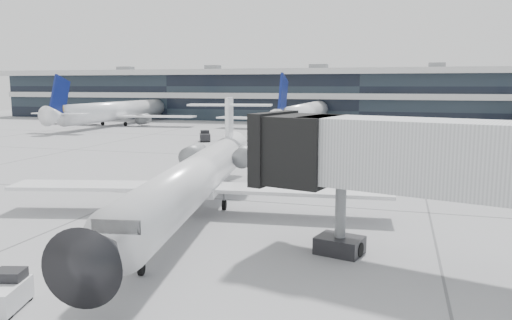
% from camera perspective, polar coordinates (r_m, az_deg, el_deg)
% --- Properties ---
extents(ground, '(220.00, 220.00, 0.00)m').
position_cam_1_polar(ground, '(33.69, 1.87, -4.88)').
color(ground, gray).
rests_on(ground, ground).
extents(terminal, '(170.00, 22.00, 10.00)m').
position_cam_1_polar(terminal, '(114.08, 12.15, 6.98)').
color(terminal, black).
rests_on(terminal, ground).
extents(bg_jet_left, '(32.00, 40.00, 9.60)m').
position_cam_1_polar(bg_jet_left, '(101.99, -15.32, 3.89)').
color(bg_jet_left, white).
rests_on(bg_jet_left, ground).
extents(bg_jet_center, '(32.00, 40.00, 9.60)m').
position_cam_1_polar(bg_jet_center, '(88.58, 5.62, 3.48)').
color(bg_jet_center, white).
rests_on(bg_jet_center, ground).
extents(regional_jet, '(23.55, 29.37, 6.80)m').
position_cam_1_polar(regional_jet, '(30.60, -6.76, -1.87)').
color(regional_jet, white).
rests_on(regional_jet, ground).
extents(baggage_tug, '(1.66, 2.24, 1.28)m').
position_cam_1_polar(baggage_tug, '(20.25, -26.74, -13.42)').
color(baggage_tug, silver).
rests_on(baggage_tug, ground).
extents(traffic_cone, '(0.56, 0.56, 0.62)m').
position_cam_1_polar(traffic_cone, '(42.47, 3.86, -1.66)').
color(traffic_cone, red).
rests_on(traffic_cone, ground).
extents(far_tug, '(2.27, 2.76, 1.52)m').
position_cam_1_polar(far_tug, '(70.17, -5.85, 2.70)').
color(far_tug, black).
rests_on(far_tug, ground).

